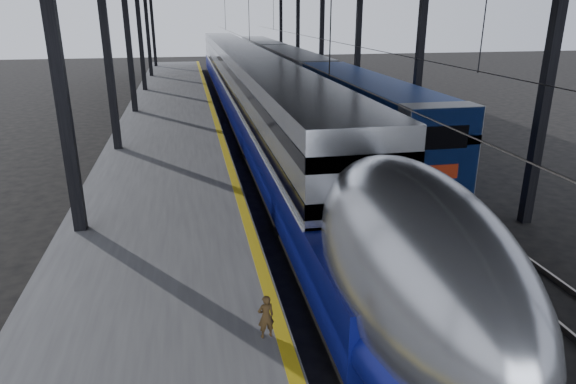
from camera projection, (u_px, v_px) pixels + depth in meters
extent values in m
plane|color=black|center=(299.00, 328.00, 12.59)|extent=(160.00, 160.00, 0.00)
cube|color=#4C4C4F|center=(169.00, 133.00, 30.28)|extent=(6.00, 80.00, 1.00)
cube|color=gold|center=(217.00, 123.00, 30.62)|extent=(0.30, 80.00, 0.01)
cube|color=slate|center=(250.00, 137.00, 31.29)|extent=(0.08, 80.00, 0.16)
cube|color=slate|center=(273.00, 136.00, 31.55)|extent=(0.08, 80.00, 0.16)
cube|color=slate|center=(329.00, 133.00, 32.19)|extent=(0.08, 80.00, 0.16)
cube|color=slate|center=(351.00, 132.00, 32.45)|extent=(0.08, 80.00, 0.16)
cube|color=black|center=(65.00, 117.00, 14.66)|extent=(0.35, 0.35, 9.00)
cube|color=black|center=(544.00, 100.00, 17.44)|extent=(0.35, 0.35, 9.00)
cube|color=black|center=(110.00, 75.00, 23.90)|extent=(0.35, 0.35, 9.00)
cube|color=black|center=(419.00, 69.00, 26.69)|extent=(0.35, 0.35, 9.00)
cube|color=black|center=(130.00, 57.00, 33.15)|extent=(0.35, 0.35, 9.00)
cube|color=black|center=(358.00, 54.00, 35.94)|extent=(0.35, 0.35, 9.00)
cube|color=black|center=(141.00, 47.00, 42.40)|extent=(0.35, 0.35, 9.00)
cube|color=black|center=(322.00, 45.00, 45.19)|extent=(0.35, 0.35, 9.00)
cube|color=black|center=(149.00, 40.00, 51.65)|extent=(0.35, 0.35, 9.00)
cube|color=black|center=(298.00, 39.00, 54.44)|extent=(0.35, 0.35, 9.00)
cube|color=black|center=(154.00, 36.00, 60.90)|extent=(0.35, 0.35, 9.00)
cube|color=black|center=(281.00, 35.00, 63.69)|extent=(0.35, 0.35, 9.00)
cylinder|color=slate|center=(260.00, 45.00, 29.61)|extent=(0.03, 74.00, 0.03)
cylinder|color=slate|center=(343.00, 44.00, 30.51)|extent=(0.03, 74.00, 0.03)
cube|color=#ADAFB5|center=(243.00, 77.00, 39.72)|extent=(3.13, 57.00, 4.32)
cube|color=navy|center=(246.00, 98.00, 38.79)|extent=(3.22, 62.00, 1.67)
cube|color=silver|center=(243.00, 83.00, 39.88)|extent=(3.24, 57.00, 0.11)
cube|color=black|center=(242.00, 61.00, 39.31)|extent=(3.17, 57.00, 0.45)
cube|color=black|center=(243.00, 77.00, 39.72)|extent=(3.17, 57.00, 0.45)
ellipsoid|color=#ADAFB5|center=(410.00, 268.00, 10.64)|extent=(3.13, 8.40, 4.32)
ellipsoid|color=navy|center=(406.00, 319.00, 11.06)|extent=(3.22, 8.40, 1.83)
ellipsoid|color=black|center=(484.00, 296.00, 7.95)|extent=(1.62, 2.20, 0.97)
cube|color=black|center=(403.00, 353.00, 11.35)|extent=(2.37, 2.60, 0.40)
cube|color=black|center=(261.00, 133.00, 31.70)|extent=(2.37, 2.60, 0.40)
cube|color=navy|center=(365.00, 115.00, 27.62)|extent=(2.88, 18.00, 3.90)
cube|color=gray|center=(436.00, 156.00, 19.85)|extent=(2.93, 1.20, 3.95)
cube|color=black|center=(446.00, 137.00, 18.98)|extent=(1.75, 0.06, 0.87)
cube|color=#B2270D|center=(443.00, 172.00, 19.43)|extent=(1.23, 0.06, 0.56)
cube|color=gray|center=(293.00, 74.00, 45.19)|extent=(2.88, 18.00, 3.90)
cube|color=gray|center=(262.00, 56.00, 62.76)|extent=(2.88, 18.00, 3.90)
cube|color=black|center=(407.00, 182.00, 22.69)|extent=(2.26, 2.40, 0.36)
cube|color=black|center=(301.00, 101.00, 43.04)|extent=(2.26, 2.40, 0.36)
imported|color=#443016|center=(266.00, 316.00, 10.45)|extent=(0.39, 0.29, 0.96)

